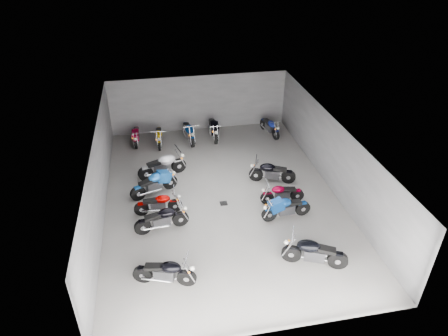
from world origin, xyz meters
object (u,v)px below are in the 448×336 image
Objects in this scene: motorcycle_back_a at (136,135)px; motorcycle_back_d at (213,128)px; motorcycle_left_d at (159,204)px; motorcycle_right_c at (286,208)px; motorcycle_left_c at (162,219)px; motorcycle_left_e at (155,184)px; motorcycle_right_e at (272,172)px; motorcycle_back_c at (189,132)px; motorcycle_right_a at (314,253)px; motorcycle_left_f at (163,166)px; motorcycle_right_d at (282,193)px; motorcycle_back_f at (270,126)px; drain_grate at (224,203)px; motorcycle_left_a at (165,272)px; motorcycle_back_b at (159,136)px.

motorcycle_back_a is 0.84× the size of motorcycle_back_d.
motorcycle_left_d is 0.94× the size of motorcycle_right_c.
motorcycle_left_c is at bearing 82.67° from motorcycle_right_c.
motorcycle_left_e is (-0.19, 2.51, 0.02)m from motorcycle_left_c.
motorcycle_right_e is at bearing 106.87° from motorcycle_left_c.
motorcycle_left_e is 1.01× the size of motorcycle_right_e.
motorcycle_right_a is at bearing 101.13° from motorcycle_back_c.
motorcycle_left_f is at bearing 91.43° from motorcycle_right_e.
motorcycle_left_f is 1.19× the size of motorcycle_back_a.
motorcycle_right_c is (-0.14, 2.69, -0.05)m from motorcycle_right_a.
motorcycle_left_f reaches higher than motorcycle_back_c.
motorcycle_back_d reaches higher than motorcycle_left_d.
motorcycle_left_e is 5.58m from motorcycle_right_d.
motorcycle_back_f is (6.67, 4.73, -0.05)m from motorcycle_left_e.
motorcycle_left_c is 5.86m from motorcycle_right_a.
motorcycle_left_e is at bearing 155.86° from drain_grate.
motorcycle_left_e reaches higher than drain_grate.
motorcycle_right_e is at bearing 111.75° from motorcycle_back_d.
motorcycle_left_f is 6.27m from motorcycle_right_c.
motorcycle_left_e is 5.36m from motorcycle_right_e.
motorcycle_left_c is 1.08m from motorcycle_left_d.
motorcycle_left_a is 10.30m from motorcycle_back_c.
motorcycle_back_c is at bearing 97.58° from drain_grate.
motorcycle_left_d is 0.94× the size of motorcycle_right_e.
motorcycle_left_c is at bearing 133.53° from motorcycle_right_e.
motorcycle_left_a is 2.81m from motorcycle_left_c.
motorcycle_right_e is at bearing 21.80° from motorcycle_right_a.
motorcycle_back_b is at bearing -164.80° from motorcycle_left_a.
motorcycle_left_a is at bearing 127.26° from motorcycle_right_d.
motorcycle_back_c reaches higher than motorcycle_right_e.
motorcycle_back_b is 6.25m from motorcycle_back_f.
motorcycle_left_f reaches higher than motorcycle_right_d.
drain_grate is at bearing 94.21° from motorcycle_left_d.
motorcycle_left_c is 8.15m from motorcycle_back_d.
motorcycle_right_d is 7.24m from motorcycle_back_c.
drain_grate is 0.15× the size of motorcycle_left_c.
motorcycle_right_c is 1.00× the size of motorcycle_right_e.
motorcycle_left_f is 1.13× the size of motorcycle_back_b.
motorcycle_right_a is 1.04× the size of motorcycle_right_e.
motorcycle_right_c is 0.93× the size of motorcycle_back_c.
motorcycle_back_f is at bearing 102.99° from motorcycle_left_f.
motorcycle_back_b is 3.04m from motorcycle_back_d.
motorcycle_left_d is 1.03× the size of motorcycle_right_d.
motorcycle_right_c is at bearing 25.44° from motorcycle_right_a.
motorcycle_left_a is 0.99× the size of motorcycle_left_e.
motorcycle_back_a is at bearing -176.34° from motorcycle_left_f.
drain_grate is 0.14× the size of motorcycle_back_c.
motorcycle_left_f is at bearing 43.72° from motorcycle_right_c.
motorcycle_back_d is (3.00, 3.54, -0.01)m from motorcycle_left_f.
motorcycle_right_a is (5.30, -5.40, 0.01)m from motorcycle_left_e.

